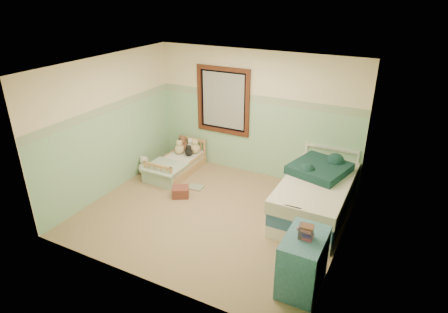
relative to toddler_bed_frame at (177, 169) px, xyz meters
The scene contains 30 objects.
floor 1.76m from the toddler_bed_frame, 36.61° to the right, with size 4.20×3.60×0.02m, color #7E6749.
ceiling 3.00m from the toddler_bed_frame, 36.61° to the right, with size 4.20×3.60×0.02m, color silver.
wall_back 1.98m from the toddler_bed_frame, 27.95° to the left, with size 4.20×0.04×2.50m, color beige.
wall_front 3.39m from the toddler_bed_frame, 63.62° to the right, with size 4.20×0.04×2.50m, color beige.
wall_left 1.71m from the toddler_bed_frame, 123.18° to the right, with size 0.04×3.60×2.50m, color beige.
wall_right 3.85m from the toddler_bed_frame, 16.64° to the right, with size 0.04×3.60×2.50m, color beige.
wainscot_mint 1.73m from the toddler_bed_frame, 27.47° to the left, with size 4.20×0.01×1.50m, color #85C587.
border_strip 2.18m from the toddler_bed_frame, 27.47° to the left, with size 4.20×0.01×0.15m, color #527B5D.
window_frame 1.70m from the toddler_bed_frame, 44.86° to the left, with size 1.16×0.06×1.36m, color #33170F.
window_blinds 1.70m from the toddler_bed_frame, 45.26° to the left, with size 0.92×0.01×1.12m, color #B6B6B0.
toddler_bed_frame is the anchor object (origin of this frame).
toddler_mattress 0.15m from the toddler_bed_frame, ahead, with size 0.61×1.28×0.12m, color white.
patchwork_quilt 0.47m from the toddler_bed_frame, 90.00° to the right, with size 0.72×0.67×0.03m, color #7DB3D1.
plush_bed_brown 0.61m from the toddler_bed_frame, 106.70° to the left, with size 0.22×0.22×0.22m, color brown.
plush_bed_white 0.59m from the toddler_bed_frame, 84.29° to the left, with size 0.20×0.20×0.20m, color silver.
plush_bed_tan 0.43m from the toddler_bed_frame, 109.65° to the left, with size 0.21×0.21×0.21m, color #D5BD86.
plush_bed_dark 0.42m from the toddler_bed_frame, 65.10° to the left, with size 0.17×0.17×0.17m, color black.
plush_floor_cream 0.66m from the toddler_bed_frame, 145.14° to the right, with size 0.27×0.27×0.27m, color silver.
plush_floor_tan 0.44m from the toddler_bed_frame, 125.47° to the right, with size 0.21×0.21×0.21m, color #D5BD86.
twin_bed_frame 2.98m from the toddler_bed_frame, ahead, with size 1.00×2.00×0.22m, color white.
twin_boxspring 2.99m from the toddler_bed_frame, ahead, with size 1.00×2.00×0.22m, color navy.
twin_mattress 3.01m from the toddler_bed_frame, ahead, with size 1.04×2.04×0.22m, color beige.
teal_blanket 2.98m from the toddler_bed_frame, ahead, with size 0.85×0.90×0.14m, color black.
dresser 3.85m from the toddler_bed_frame, 31.76° to the right, with size 0.48×0.77×0.77m, color #305A6B.
book_stack 3.92m from the toddler_bed_frame, 31.88° to the right, with size 0.17×0.13×0.17m, color brown.
red_pillow 1.00m from the toddler_bed_frame, 52.63° to the right, with size 0.30×0.26×0.19m, color #A23D24.
floor_book 0.80m from the toddler_bed_frame, 29.89° to the right, with size 0.28×0.22×0.03m, color gold.
extra_plush_0 0.55m from the toddler_bed_frame, 106.30° to the left, with size 0.19×0.19×0.19m, color brown.
extra_plush_1 0.58m from the toddler_bed_frame, 68.96° to the left, with size 0.22×0.22×0.22m, color #D5BD86.
extra_plush_2 0.56m from the toddler_bed_frame, 110.02° to the left, with size 0.19×0.19×0.19m, color black.
Camera 1 is at (2.72, -4.84, 3.59)m, focal length 30.65 mm.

